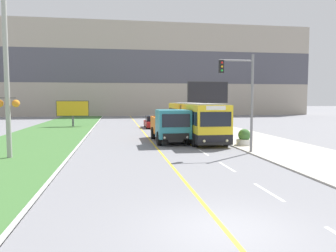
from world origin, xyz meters
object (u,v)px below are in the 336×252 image
Objects in this scene: dump_truck at (171,126)px; car_distant at (152,122)px; city_bus at (194,121)px; billboard_large at (208,94)px; billboard_small at (73,109)px; traffic_light_mast at (243,91)px; planter_round_second at (222,131)px; utility_pole_near at (6,64)px; planter_round_near at (244,138)px.

dump_truck is 1.62× the size of car_distant.
city_bus is at bearing 47.54° from dump_truck.
city_bus is 11.80m from billboard_large.
car_distant is at bearing -17.52° from billboard_small.
dump_truck is at bearing -116.68° from billboard_large.
traffic_light_mast is 9.18m from planter_round_second.
planter_round_near is at bearing 9.80° from utility_pole_near.
city_bus is 10.86× the size of planter_round_near.
dump_truck is 5.92× the size of planter_round_near.
billboard_large is 16.31m from planter_round_near.
utility_pole_near is at bearing -148.94° from city_bus.
traffic_light_mast is 1.12× the size of billboard_large.
utility_pole_near is (-10.44, -5.05, 4.11)m from dump_truck.
planter_round_second is (0.01, 5.32, -0.01)m from planter_round_near.
city_bus is 19.20m from billboard_small.
planter_round_near is (15.55, 2.69, -4.86)m from utility_pole_near.
car_distant is 10.39m from billboard_small.
billboard_small is 3.42× the size of planter_round_near.
billboard_large is 17.07m from billboard_small.
dump_truck is 14.48m from car_distant.
planter_round_near is at bearing -73.44° from car_distant.
billboard_large is at bearing 47.10° from utility_pole_near.
city_bus is 3.18× the size of billboard_small.
utility_pole_near is 16.51m from planter_round_near.
utility_pole_near is 1.85× the size of traffic_light_mast.
utility_pole_near is (-12.97, -7.81, 3.86)m from city_bus.
traffic_light_mast reaches higher than planter_round_second.
car_distant is 1.07× the size of billboard_small.
planter_round_near reaches higher than planter_round_second.
car_distant is 3.76× the size of planter_round_second.
utility_pole_near is 18.16m from planter_round_second.
billboard_large is at bearing 80.77° from traffic_light_mast.
planter_round_second is (5.01, -11.51, -0.11)m from car_distant.
utility_pole_near reaches higher than planter_round_near.
city_bus is 15.63m from utility_pole_near.
billboard_large is (6.67, -0.99, 3.44)m from car_distant.
dump_truck is 12.31m from utility_pole_near.
utility_pole_near is at bearing -152.78° from planter_round_second.
city_bus is 2.29× the size of billboard_large.
planter_round_second is (-1.66, -10.52, -3.55)m from billboard_large.
city_bus is 11.98m from car_distant.
planter_round_near is (-1.67, -15.84, -3.54)m from billboard_large.
car_distant is at bearing 113.53° from planter_round_second.
planter_round_near is (5.10, -2.36, -0.75)m from dump_truck.
planter_round_near is at bearing 65.49° from traffic_light_mast.
utility_pole_near is 9.85× the size of planter_round_near.
utility_pole_near is at bearing 178.35° from traffic_light_mast.
car_distant is at bearing 101.73° from city_bus.
dump_truck is 1.73× the size of billboard_small.
dump_truck reaches higher than planter_round_near.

